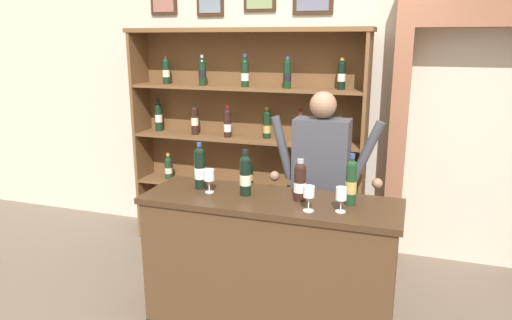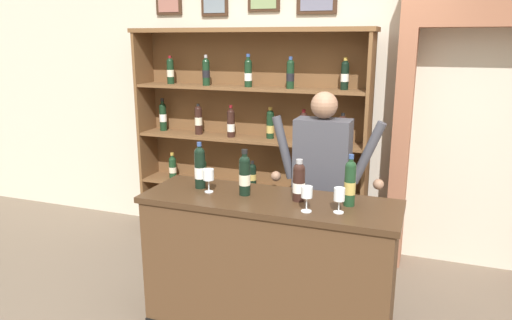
{
  "view_description": "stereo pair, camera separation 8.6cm",
  "coord_description": "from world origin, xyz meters",
  "px_view_note": "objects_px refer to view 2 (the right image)",
  "views": [
    {
      "loc": [
        1.02,
        -2.86,
        2.02
      ],
      "look_at": [
        -0.02,
        0.23,
        1.19
      ],
      "focal_mm": 33.26,
      "sensor_mm": 36.0,
      "label": 1
    },
    {
      "loc": [
        1.1,
        -2.83,
        2.02
      ],
      "look_at": [
        -0.02,
        0.23,
        1.19
      ],
      "focal_mm": 33.26,
      "sensor_mm": 36.0,
      "label": 2
    }
  ],
  "objects_px": {
    "wine_glass_left": "(339,195)",
    "wine_glass_spare": "(209,175)",
    "wine_shelf": "(250,135)",
    "shopkeeper": "(322,173)",
    "tasting_bottle_chianti": "(200,167)",
    "tasting_counter": "(268,267)",
    "wine_glass_center": "(307,193)",
    "tasting_bottle_super_tuscan": "(245,174)",
    "tasting_bottle_brunello": "(350,182)",
    "tasting_bottle_prosecco": "(299,181)"
  },
  "relations": [
    {
      "from": "tasting_bottle_super_tuscan",
      "to": "wine_glass_spare",
      "type": "bearing_deg",
      "value": -173.27
    },
    {
      "from": "tasting_bottle_chianti",
      "to": "wine_glass_left",
      "type": "xyz_separation_m",
      "value": [
        1.02,
        -0.16,
        -0.04
      ]
    },
    {
      "from": "tasting_bottle_super_tuscan",
      "to": "wine_glass_spare",
      "type": "distance_m",
      "value": 0.26
    },
    {
      "from": "tasting_bottle_chianti",
      "to": "tasting_counter",
      "type": "bearing_deg",
      "value": -6.61
    },
    {
      "from": "tasting_bottle_prosecco",
      "to": "wine_glass_spare",
      "type": "height_order",
      "value": "tasting_bottle_prosecco"
    },
    {
      "from": "wine_shelf",
      "to": "shopkeeper",
      "type": "bearing_deg",
      "value": -39.46
    },
    {
      "from": "tasting_bottle_prosecco",
      "to": "tasting_bottle_brunello",
      "type": "xyz_separation_m",
      "value": [
        0.33,
        0.02,
        0.02
      ]
    },
    {
      "from": "wine_glass_left",
      "to": "tasting_bottle_chianti",
      "type": "bearing_deg",
      "value": 171.04
    },
    {
      "from": "wine_shelf",
      "to": "tasting_bottle_brunello",
      "type": "bearing_deg",
      "value": -47.95
    },
    {
      "from": "shopkeeper",
      "to": "wine_glass_center",
      "type": "relative_size",
      "value": 10.22
    },
    {
      "from": "shopkeeper",
      "to": "tasting_bottle_brunello",
      "type": "bearing_deg",
      "value": -62.51
    },
    {
      "from": "tasting_bottle_prosecco",
      "to": "wine_glass_left",
      "type": "distance_m",
      "value": 0.32
    },
    {
      "from": "shopkeeper",
      "to": "tasting_bottle_prosecco",
      "type": "relative_size",
      "value": 5.9
    },
    {
      "from": "shopkeeper",
      "to": "wine_glass_left",
      "type": "relative_size",
      "value": 10.4
    },
    {
      "from": "wine_shelf",
      "to": "shopkeeper",
      "type": "height_order",
      "value": "wine_shelf"
    },
    {
      "from": "tasting_bottle_chianti",
      "to": "wine_glass_center",
      "type": "height_order",
      "value": "tasting_bottle_chianti"
    },
    {
      "from": "wine_shelf",
      "to": "wine_glass_left",
      "type": "xyz_separation_m",
      "value": [
        1.13,
        -1.45,
        -0.02
      ]
    },
    {
      "from": "shopkeeper",
      "to": "wine_shelf",
      "type": "bearing_deg",
      "value": 140.54
    },
    {
      "from": "wine_glass_left",
      "to": "wine_glass_spare",
      "type": "distance_m",
      "value": 0.92
    },
    {
      "from": "tasting_counter",
      "to": "tasting_bottle_prosecco",
      "type": "xyz_separation_m",
      "value": [
        0.19,
        0.04,
        0.63
      ]
    },
    {
      "from": "wine_glass_left",
      "to": "wine_glass_center",
      "type": "relative_size",
      "value": 0.98
    },
    {
      "from": "wine_glass_left",
      "to": "tasting_bottle_super_tuscan",
      "type": "bearing_deg",
      "value": 169.64
    },
    {
      "from": "wine_shelf",
      "to": "wine_glass_left",
      "type": "height_order",
      "value": "wine_shelf"
    },
    {
      "from": "tasting_counter",
      "to": "tasting_bottle_chianti",
      "type": "bearing_deg",
      "value": 173.39
    },
    {
      "from": "shopkeeper",
      "to": "tasting_bottle_prosecco",
      "type": "xyz_separation_m",
      "value": [
        -0.02,
        -0.6,
        0.11
      ]
    },
    {
      "from": "tasting_bottle_chianti",
      "to": "wine_glass_left",
      "type": "relative_size",
      "value": 2.1
    },
    {
      "from": "wine_shelf",
      "to": "tasting_bottle_brunello",
      "type": "relative_size",
      "value": 6.89
    },
    {
      "from": "shopkeeper",
      "to": "tasting_bottle_chianti",
      "type": "relative_size",
      "value": 4.96
    },
    {
      "from": "tasting_bottle_chianti",
      "to": "tasting_bottle_prosecco",
      "type": "xyz_separation_m",
      "value": [
        0.73,
        -0.03,
        -0.02
      ]
    },
    {
      "from": "tasting_counter",
      "to": "wine_glass_center",
      "type": "bearing_deg",
      "value": -26.79
    },
    {
      "from": "tasting_bottle_super_tuscan",
      "to": "tasting_bottle_brunello",
      "type": "distance_m",
      "value": 0.7
    },
    {
      "from": "shopkeeper",
      "to": "wine_glass_center",
      "type": "xyz_separation_m",
      "value": [
        0.08,
        -0.78,
        0.09
      ]
    },
    {
      "from": "wine_shelf",
      "to": "tasting_bottle_super_tuscan",
      "type": "bearing_deg",
      "value": -70.6
    },
    {
      "from": "tasting_bottle_prosecco",
      "to": "tasting_bottle_brunello",
      "type": "height_order",
      "value": "tasting_bottle_brunello"
    },
    {
      "from": "wine_glass_spare",
      "to": "shopkeeper",
      "type": "bearing_deg",
      "value": 44.61
    },
    {
      "from": "shopkeeper",
      "to": "wine_glass_spare",
      "type": "relative_size",
      "value": 10.01
    },
    {
      "from": "tasting_bottle_brunello",
      "to": "wine_glass_left",
      "type": "xyz_separation_m",
      "value": [
        -0.04,
        -0.15,
        -0.04
      ]
    },
    {
      "from": "tasting_counter",
      "to": "wine_glass_left",
      "type": "xyz_separation_m",
      "value": [
        0.48,
        -0.1,
        0.61
      ]
    },
    {
      "from": "tasting_bottle_super_tuscan",
      "to": "tasting_bottle_brunello",
      "type": "bearing_deg",
      "value": 2.51
    },
    {
      "from": "wine_shelf",
      "to": "tasting_bottle_super_tuscan",
      "type": "xyz_separation_m",
      "value": [
        0.47,
        -1.33,
        0.01
      ]
    },
    {
      "from": "tasting_counter",
      "to": "tasting_bottle_super_tuscan",
      "type": "xyz_separation_m",
      "value": [
        -0.18,
        0.02,
        0.64
      ]
    },
    {
      "from": "wine_glass_left",
      "to": "tasting_bottle_brunello",
      "type": "bearing_deg",
      "value": 76.06
    },
    {
      "from": "shopkeeper",
      "to": "tasting_bottle_chianti",
      "type": "height_order",
      "value": "shopkeeper"
    },
    {
      "from": "wine_shelf",
      "to": "tasting_bottle_chianti",
      "type": "bearing_deg",
      "value": -85.04
    },
    {
      "from": "tasting_bottle_prosecco",
      "to": "wine_glass_spare",
      "type": "bearing_deg",
      "value": -176.16
    },
    {
      "from": "tasting_bottle_super_tuscan",
      "to": "tasting_bottle_prosecco",
      "type": "relative_size",
      "value": 1.14
    },
    {
      "from": "wine_glass_left",
      "to": "wine_glass_spare",
      "type": "height_order",
      "value": "wine_glass_spare"
    },
    {
      "from": "tasting_bottle_super_tuscan",
      "to": "wine_glass_left",
      "type": "distance_m",
      "value": 0.68
    },
    {
      "from": "tasting_bottle_super_tuscan",
      "to": "tasting_bottle_prosecco",
      "type": "xyz_separation_m",
      "value": [
        0.37,
        0.01,
        -0.01
      ]
    },
    {
      "from": "wine_shelf",
      "to": "shopkeeper",
      "type": "xyz_separation_m",
      "value": [
        0.87,
        -0.71,
        -0.11
      ]
    }
  ]
}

